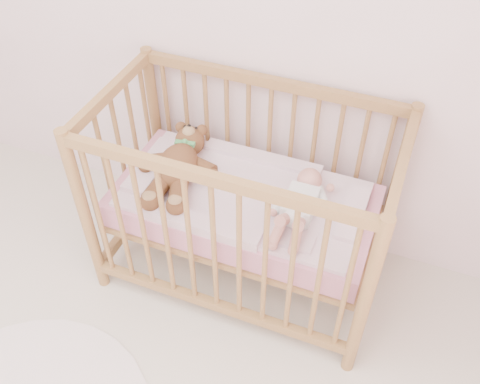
% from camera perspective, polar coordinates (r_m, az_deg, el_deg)
% --- Properties ---
extents(crib, '(1.36, 0.76, 1.00)m').
position_cam_1_polar(crib, '(2.53, 0.41, -1.22)').
color(crib, '#9F7643').
rests_on(crib, floor).
extents(mattress, '(1.22, 0.62, 0.13)m').
position_cam_1_polar(mattress, '(2.54, 0.41, -1.46)').
color(mattress, pink).
rests_on(mattress, crib).
extents(blanket, '(1.10, 0.58, 0.06)m').
position_cam_1_polar(blanket, '(2.49, 0.42, -0.25)').
color(blanket, '#D291AA').
rests_on(blanket, mattress).
extents(baby, '(0.26, 0.52, 0.12)m').
position_cam_1_polar(baby, '(2.37, 6.45, -0.96)').
color(baby, white).
rests_on(baby, blanket).
extents(teddy_bear, '(0.50, 0.64, 0.16)m').
position_cam_1_polar(teddy_bear, '(2.52, -6.65, 2.73)').
color(teddy_bear, brown).
rests_on(teddy_bear, blanket).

